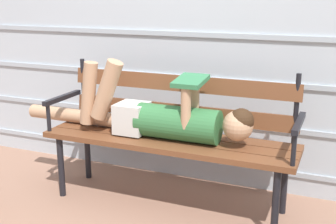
{
  "coord_description": "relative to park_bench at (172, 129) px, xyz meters",
  "views": [
    {
      "loc": [
        1.06,
        -2.39,
        1.42
      ],
      "look_at": [
        0.0,
        0.16,
        0.66
      ],
      "focal_mm": 46.99,
      "sensor_mm": 36.0,
      "label": 1
    }
  ],
  "objects": [
    {
      "name": "park_bench",
      "position": [
        0.0,
        0.0,
        0.0
      ],
      "size": [
        1.7,
        0.45,
        0.93
      ],
      "color": "brown",
      "rests_on": "ground"
    },
    {
      "name": "house_siding",
      "position": [
        -0.0,
        0.44,
        0.59
      ],
      "size": [
        4.56,
        0.08,
        2.23
      ],
      "color": "#B2BCC6",
      "rests_on": "ground"
    },
    {
      "name": "reclining_person",
      "position": [
        -0.07,
        -0.07,
        0.1
      ],
      "size": [
        1.71,
        0.25,
        0.52
      ],
      "color": "#33703D"
    },
    {
      "name": "ground_plane",
      "position": [
        -0.0,
        -0.22,
        -0.52
      ],
      "size": [
        12.0,
        12.0,
        0.0
      ],
      "primitive_type": "plane",
      "color": "#936B56"
    }
  ]
}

